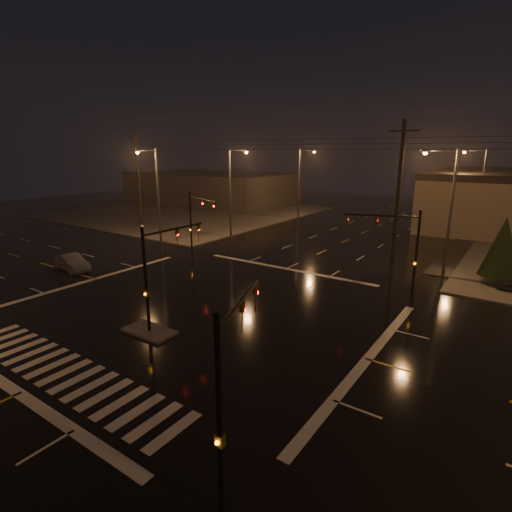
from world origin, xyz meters
name	(u,v)px	position (x,y,z in m)	size (l,w,h in m)	color
ground	(199,310)	(0.00, 0.00, 0.00)	(140.00, 140.00, 0.00)	black
sidewalk_nw	(187,211)	(-30.00, 30.00, 0.06)	(36.00, 36.00, 0.12)	#4B4843
median_island	(150,331)	(0.00, -4.00, 0.07)	(3.00, 1.60, 0.15)	#4B4843
crosswalk	(64,372)	(0.00, -9.00, 0.01)	(15.00, 2.60, 0.01)	beige
stop_bar_near	(19,393)	(0.00, -11.00, 0.01)	(16.00, 0.50, 0.01)	beige
stop_bar_far	(286,269)	(0.00, 11.00, 0.01)	(16.00, 0.50, 0.01)	beige
commercial_block	(211,188)	(-35.00, 42.00, 2.80)	(30.00, 18.00, 5.60)	#413A39
signal_mast_median	(158,264)	(0.00, -3.07, 3.75)	(0.25, 4.59, 6.00)	black
signal_mast_ne	(401,241)	(9.50, 10.14, 3.79)	(4.84, 1.86, 6.00)	black
signal_mast_nw	(195,216)	(-9.50, 10.14, 3.79)	(4.84, 1.86, 6.00)	black
signal_mast_se	(228,378)	(10.23, -9.75, 3.71)	(1.55, 3.87, 6.00)	black
streetlight_1	(232,187)	(-11.18, 18.00, 5.80)	(2.77, 0.32, 10.00)	#38383A
streetlight_2	(301,179)	(-11.18, 34.00, 5.80)	(2.77, 0.32, 10.00)	#38383A
streetlight_3	(447,204)	(11.18, 16.00, 5.80)	(2.77, 0.32, 10.00)	#38383A
streetlight_4	(479,186)	(11.18, 36.00, 5.80)	(2.77, 0.32, 10.00)	#38383A
streetlight_5	(156,190)	(-16.00, 11.18, 5.80)	(0.32, 2.77, 10.00)	#38383A
utility_pole_0	(139,182)	(-22.00, 14.00, 6.13)	(2.20, 0.32, 12.00)	black
utility_pole_1	(398,200)	(8.00, 14.00, 6.13)	(2.20, 0.32, 12.00)	black
conifer_0	(503,247)	(15.20, 16.43, 2.93)	(2.86, 2.86, 5.17)	black
car_parked	(511,277)	(16.05, 16.49, 0.71)	(1.67, 4.16, 1.42)	black
car_crossing	(71,262)	(-14.67, 0.35, 0.69)	(1.46, 4.17, 1.38)	slate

